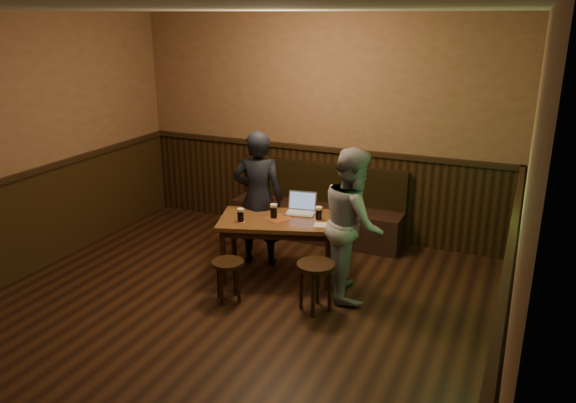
% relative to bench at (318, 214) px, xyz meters
% --- Properties ---
extents(room, '(5.04, 6.04, 2.84)m').
position_rel_bench_xyz_m(room, '(-0.10, -2.53, 0.89)').
color(room, black).
rests_on(room, ground).
extents(bench, '(2.20, 0.50, 0.95)m').
position_rel_bench_xyz_m(bench, '(0.00, 0.00, 0.00)').
color(bench, black).
rests_on(bench, ground).
extents(pub_table, '(1.42, 1.07, 0.68)m').
position_rel_bench_xyz_m(pub_table, '(0.00, -1.24, 0.27)').
color(pub_table, '#582C19').
rests_on(pub_table, ground).
extents(stool_left, '(0.34, 0.34, 0.43)m').
position_rel_bench_xyz_m(stool_left, '(-0.22, -1.97, 0.03)').
color(stool_left, black).
rests_on(stool_left, ground).
extents(stool_right, '(0.44, 0.44, 0.50)m').
position_rel_bench_xyz_m(stool_right, '(0.66, -1.81, 0.09)').
color(stool_right, black).
rests_on(stool_right, ground).
extents(pint_left, '(0.10, 0.10, 0.15)m').
position_rel_bench_xyz_m(pint_left, '(-0.32, -1.49, 0.44)').
color(pint_left, '#A43214').
rests_on(pint_left, pub_table).
extents(pint_mid, '(0.10, 0.10, 0.16)m').
position_rel_bench_xyz_m(pint_mid, '(-0.05, -1.25, 0.44)').
color(pint_mid, '#A43214').
rests_on(pint_mid, pub_table).
extents(pint_right, '(0.09, 0.09, 0.15)m').
position_rel_bench_xyz_m(pint_right, '(0.41, -1.11, 0.43)').
color(pint_right, '#A43214').
rests_on(pint_right, pub_table).
extents(laptop, '(0.35, 0.30, 0.22)m').
position_rel_bench_xyz_m(laptop, '(0.15, -0.97, 0.42)').
color(laptop, silver).
rests_on(laptop, pub_table).
extents(menu, '(0.25, 0.20, 0.00)m').
position_rel_bench_xyz_m(menu, '(0.53, -1.23, 0.36)').
color(menu, silver).
rests_on(menu, pub_table).
extents(person_suit, '(0.65, 0.51, 1.57)m').
position_rel_bench_xyz_m(person_suit, '(-0.36, -1.00, 0.47)').
color(person_suit, black).
rests_on(person_suit, ground).
extents(person_grey, '(0.85, 0.93, 1.55)m').
position_rel_bench_xyz_m(person_grey, '(0.86, -1.31, 0.46)').
color(person_grey, gray).
rests_on(person_grey, ground).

